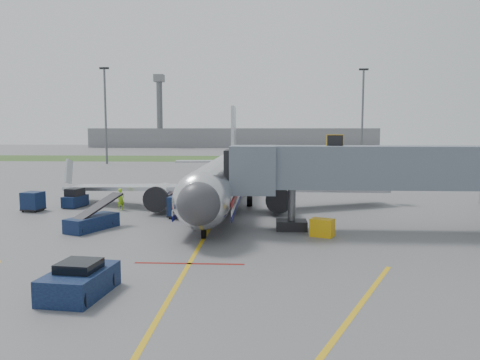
# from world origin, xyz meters

# --- Properties ---
(ground) EXTENTS (400.00, 400.00, 0.00)m
(ground) POSITION_xyz_m (0.00, 0.00, 0.00)
(ground) COLOR #565659
(ground) RESTS_ON ground
(grass_strip) EXTENTS (300.00, 25.00, 0.01)m
(grass_strip) POSITION_xyz_m (0.00, 90.00, 0.01)
(grass_strip) COLOR #2D4C1E
(grass_strip) RESTS_ON ground
(apron_markings) EXTENTS (21.52, 50.00, 0.01)m
(apron_markings) POSITION_xyz_m (0.00, -7.40, 0.00)
(apron_markings) COLOR gold
(apron_markings) RESTS_ON ground
(airliner) EXTENTS (32.10, 35.67, 10.25)m
(airliner) POSITION_xyz_m (0.00, 15.25, 2.65)
(airliner) COLOR silver
(airliner) RESTS_ON ground
(jet_bridge) EXTENTS (25.30, 4.00, 6.90)m
(jet_bridge) POSITION_xyz_m (12.86, 5.00, 4.47)
(jet_bridge) COLOR slate
(jet_bridge) RESTS_ON ground
(light_mast_left) EXTENTS (2.00, 0.44, 20.40)m
(light_mast_left) POSITION_xyz_m (-30.00, 70.00, 10.78)
(light_mast_left) COLOR #595B60
(light_mast_left) RESTS_ON ground
(light_mast_right) EXTENTS (2.00, 0.44, 20.40)m
(light_mast_right) POSITION_xyz_m (25.00, 75.00, 10.78)
(light_mast_right) COLOR #595B60
(light_mast_right) RESTS_ON ground
(distant_terminal) EXTENTS (120.00, 14.00, 8.00)m
(distant_terminal) POSITION_xyz_m (-10.00, 170.00, 4.00)
(distant_terminal) COLOR slate
(distant_terminal) RESTS_ON ground
(control_tower) EXTENTS (4.00, 4.00, 30.00)m
(control_tower) POSITION_xyz_m (-40.00, 165.00, 17.33)
(control_tower) COLOR #595B60
(control_tower) RESTS_ON ground
(pushback_tug) EXTENTS (2.62, 3.87, 1.52)m
(pushback_tug) POSITION_xyz_m (-4.00, -9.08, 0.64)
(pushback_tug) COLOR #0B1234
(pushback_tug) RESTS_ON ground
(baggage_tug) EXTENTS (1.82, 2.76, 1.78)m
(baggage_tug) POSITION_xyz_m (-13.81, 14.10, 0.79)
(baggage_tug) COLOR #0B1234
(baggage_tug) RESTS_ON ground
(baggage_cart_a) EXTENTS (1.88, 1.88, 1.78)m
(baggage_cart_a) POSITION_xyz_m (-3.00, 9.22, 0.91)
(baggage_cart_a) COLOR #0B1234
(baggage_cart_a) RESTS_ON ground
(baggage_cart_b) EXTENTS (1.82, 1.82, 1.73)m
(baggage_cart_b) POSITION_xyz_m (-16.65, 11.67, 0.88)
(baggage_cart_b) COLOR #0B1234
(baggage_cart_b) RESTS_ON ground
(baggage_cart_c) EXTENTS (1.60, 1.60, 1.62)m
(baggage_cart_c) POSITION_xyz_m (-3.14, 13.62, 0.83)
(baggage_cart_c) COLOR #0B1234
(baggage_cart_c) RESTS_ON ground
(belt_loader) EXTENTS (3.18, 5.03, 2.40)m
(belt_loader) POSITION_xyz_m (-8.45, 4.29, 0.60)
(belt_loader) COLOR #0B1234
(belt_loader) RESTS_ON ground
(ground_power_cart) EXTENTS (1.80, 1.54, 1.21)m
(ground_power_cart) POSITION_xyz_m (7.98, 3.00, 0.60)
(ground_power_cart) COLOR #DCA10C
(ground_power_cart) RESTS_ON ground
(ramp_worker) EXTENTS (0.77, 0.86, 1.96)m
(ramp_worker) POSITION_xyz_m (-8.97, 12.66, 0.98)
(ramp_worker) COLOR #8FD118
(ramp_worker) RESTS_ON ground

